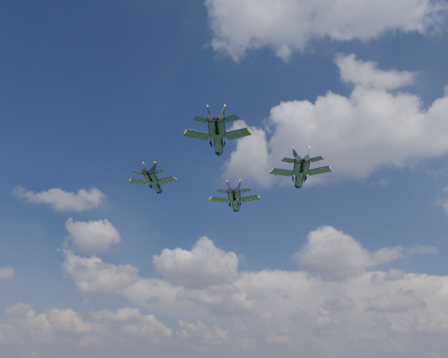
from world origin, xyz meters
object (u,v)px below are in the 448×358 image
jet_lead (235,203)px  jet_slot (218,141)px  jet_left (156,184)px  jet_right (300,176)px

jet_lead → jet_slot: jet_slot is taller
jet_left → jet_slot: (20.63, -8.71, 1.87)m
jet_lead → jet_right: (20.42, -8.83, -0.15)m
jet_lead → jet_left: jet_lead is taller
jet_lead → jet_slot: bearing=-92.9°
jet_lead → jet_slot: 33.41m
jet_lead → jet_right: size_ratio=0.96×
jet_lead → jet_slot: (11.30, -31.45, 0.19)m
jet_slot → jet_left: bearing=132.2°
jet_left → jet_slot: jet_slot is taller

